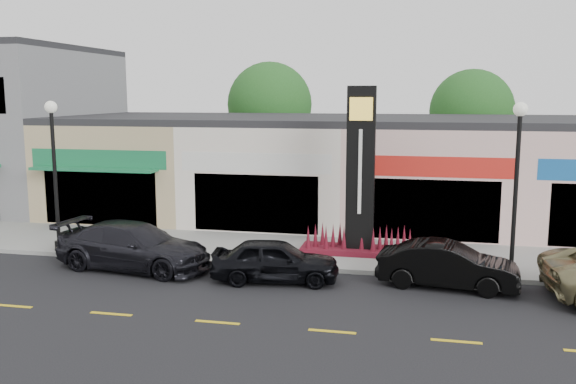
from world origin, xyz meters
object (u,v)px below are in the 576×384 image
Objects in this scene: lamp_east_near at (517,172)px; car_dark_sedan at (134,246)px; car_black_sedan at (275,260)px; car_black_conv at (448,265)px; pylon_sign at (360,195)px; lamp_west_near at (54,160)px.

car_dark_sedan is at bearing -173.77° from lamp_east_near.
car_black_conv is (5.29, 0.50, 0.01)m from car_black_sedan.
car_black_sedan is 0.95× the size of car_black_conv.
lamp_east_near is at bearing -76.22° from car_dark_sedan.
pylon_sign is at bearing 52.59° from car_black_conv.
lamp_west_near is at bearing 92.27° from car_black_conv.
lamp_west_near is 1.01× the size of car_dark_sedan.
lamp_west_near is at bearing 71.52° from car_black_sedan.
pylon_sign is (11.00, 1.70, -1.20)m from lamp_west_near.
car_black_sedan is at bearing -87.05° from car_dark_sedan.
car_black_conv reaches higher than car_black_sedan.
car_dark_sedan reaches higher than car_black_sedan.
car_dark_sedan is 1.35× the size of car_black_sedan.
car_black_sedan is (-2.32, -3.45, -1.59)m from pylon_sign.
pylon_sign is at bearing 8.77° from lamp_west_near.
lamp_east_near is 12.69m from car_dark_sedan.
lamp_east_near is 3.67m from car_black_conv.
car_dark_sedan is 10.29m from car_black_conv.
lamp_west_near is 9.28m from car_black_sedan.
car_black_sedan is (5.00, -0.40, -0.10)m from car_dark_sedan.
car_black_sedan is at bearing -11.39° from lamp_west_near.
car_dark_sedan is 1.28× the size of car_black_conv.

